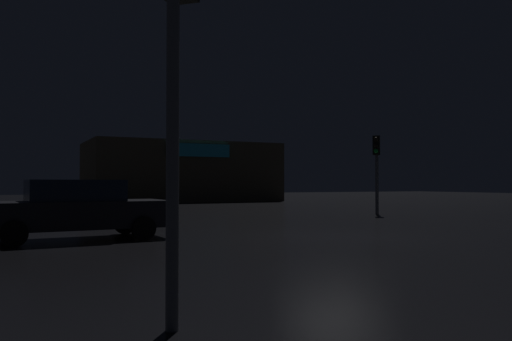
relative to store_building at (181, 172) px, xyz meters
name	(u,v)px	position (x,y,z in m)	size (l,w,h in m)	color
ground_plane	(334,237)	(-5.15, -29.49, -2.37)	(120.00, 120.00, 0.00)	black
store_building	(181,172)	(0.00, 0.00, 0.00)	(14.89, 8.70, 4.73)	brown
traffic_signal_main	(377,159)	(2.36, -22.08, 0.20)	(0.42, 0.42, 3.65)	#595B60
traffic_signal_cross_left	(178,19)	(-11.63, -36.17, 0.74)	(0.42, 0.42, 4.25)	#595B60
car_near	(76,209)	(-11.53, -27.26, -1.58)	(4.61, 2.22, 1.53)	black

